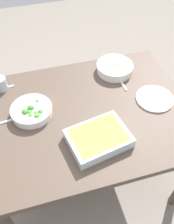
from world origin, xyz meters
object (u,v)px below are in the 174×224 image
Objects in this scene: drink_cup at (1,84)px; spoon_by_stew at (119,78)px; side_plate at (155,99)px; spoon_by_broccoli at (14,119)px; stew_bowl at (115,67)px; broccoli_bowl at (32,111)px; baking_dish at (99,138)px.

spoon_by_stew is (-0.73, 0.11, -0.03)m from drink_cup.
drink_cup is 0.93m from side_plate.
side_plate is 0.82m from spoon_by_broccoli.
stew_bowl is 0.34m from side_plate.
drink_cup is at bearing -59.77° from broccoli_bowl.
spoon_by_broccoli is (0.68, 0.16, 0.00)m from spoon_by_stew.
spoon_by_stew is 0.70m from spoon_by_broccoli.
drink_cup is at bearing -21.36° from side_plate.
side_plate is at bearing 158.64° from drink_cup.
spoon_by_stew is at bearing -122.71° from baking_dish.
drink_cup reaches higher than side_plate.
side_plate is (-0.14, 0.31, -0.03)m from stew_bowl.
side_plate reaches higher than spoon_by_broccoli.
side_plate is at bearing -154.29° from baking_dish.
stew_bowl is 2.83× the size of drink_cup.
spoon_by_stew is at bearing -58.94° from side_plate.
side_plate is (-0.41, -0.20, -0.03)m from baking_dish.
spoon_by_stew is (-0.00, 0.08, -0.03)m from stew_bowl.
stew_bowl is 1.03× the size of broccoli_bowl.
stew_bowl is 0.09m from spoon_by_stew.
baking_dish is 0.51m from spoon_by_stew.
spoon_by_stew is (0.14, -0.23, -0.00)m from side_plate.
stew_bowl is 0.72m from spoon_by_broccoli.
drink_cup is 0.74m from spoon_by_stew.
spoon_by_broccoli is (0.10, 0.01, -0.03)m from broccoli_bowl.
baking_dish is at bearing 130.22° from drink_cup.
drink_cup reaches higher than spoon_by_broccoli.
drink_cup is 0.48× the size of spoon_by_stew.
side_plate is at bearing 174.99° from spoon_by_broccoli.
side_plate is at bearing 121.06° from spoon_by_stew.
broccoli_bowl reaches higher than spoon_by_broccoli.
stew_bowl is 1.37× the size of spoon_by_stew.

